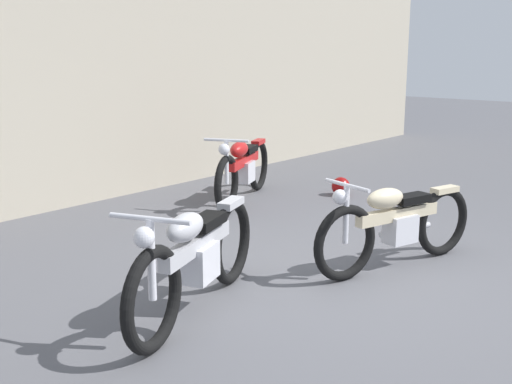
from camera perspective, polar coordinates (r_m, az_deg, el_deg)
name	(u,v)px	position (r m, az deg, el deg)	size (l,w,h in m)	color
ground_plane	(363,285)	(5.59, 9.62, -8.23)	(40.00, 40.00, 0.00)	#56565B
building_wall	(59,68)	(8.38, -17.36, 10.65)	(18.00, 0.30, 3.51)	#B2A893
helmet	(341,186)	(8.81, 7.64, 0.51)	(0.25, 0.25, 0.25)	maroon
motorcycle_cream	(396,224)	(5.95, 12.48, -2.79)	(1.89, 0.75, 0.87)	black
motorcycle_silver	(196,257)	(4.83, -5.46, -5.85)	(2.00, 0.91, 0.94)	black
motorcycle_red	(243,168)	(8.37, -1.17, 2.18)	(1.92, 0.97, 0.92)	black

